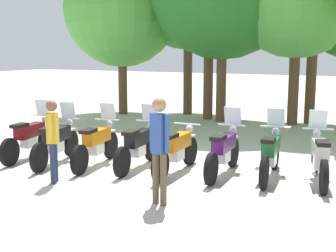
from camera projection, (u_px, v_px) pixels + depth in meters
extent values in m
plane|color=#BCB7A8|center=(158.00, 170.00, 9.86)|extent=(80.00, 80.00, 0.00)
cylinder|color=black|center=(46.00, 139.00, 11.62)|extent=(0.22, 0.65, 0.64)
cylinder|color=black|center=(10.00, 152.00, 10.16)|extent=(0.22, 0.65, 0.64)
cube|color=silver|center=(46.00, 126.00, 11.57)|extent=(0.19, 0.38, 0.04)
cube|color=maroon|center=(30.00, 131.00, 10.88)|extent=(0.44, 0.98, 0.30)
cube|color=silver|center=(29.00, 142.00, 10.88)|extent=(0.29, 0.43, 0.24)
cube|color=black|center=(19.00, 125.00, 10.47)|extent=(0.32, 0.48, 0.08)
cylinder|color=silver|center=(44.00, 128.00, 11.49)|extent=(0.09, 0.23, 0.64)
cylinder|color=silver|center=(41.00, 115.00, 11.35)|extent=(0.62, 0.15, 0.04)
sphere|color=silver|center=(44.00, 119.00, 11.49)|extent=(0.19, 0.19, 0.16)
cylinder|color=silver|center=(16.00, 147.00, 10.65)|extent=(0.20, 0.70, 0.07)
cube|color=silver|center=(42.00, 107.00, 11.37)|extent=(0.38, 0.20, 0.39)
cylinder|color=black|center=(71.00, 143.00, 11.11)|extent=(0.25, 0.65, 0.64)
cylinder|color=black|center=(39.00, 158.00, 9.63)|extent=(0.25, 0.65, 0.64)
cube|color=silver|center=(71.00, 130.00, 11.06)|extent=(0.20, 0.38, 0.04)
cube|color=black|center=(57.00, 135.00, 10.36)|extent=(0.48, 0.98, 0.30)
cube|color=silver|center=(56.00, 147.00, 10.36)|extent=(0.31, 0.44, 0.24)
cube|color=black|center=(48.00, 129.00, 9.95)|extent=(0.34, 0.48, 0.08)
cylinder|color=silver|center=(69.00, 131.00, 10.97)|extent=(0.10, 0.23, 0.64)
cylinder|color=silver|center=(67.00, 118.00, 10.83)|extent=(0.61, 0.18, 0.04)
sphere|color=silver|center=(69.00, 122.00, 10.98)|extent=(0.19, 0.19, 0.16)
cylinder|color=silver|center=(43.00, 152.00, 10.12)|extent=(0.23, 0.70, 0.07)
cube|color=silver|center=(68.00, 110.00, 10.86)|extent=(0.38, 0.21, 0.39)
cylinder|color=black|center=(111.00, 145.00, 10.90)|extent=(0.21, 0.65, 0.64)
cylinder|color=black|center=(80.00, 160.00, 9.45)|extent=(0.21, 0.65, 0.64)
cube|color=silver|center=(110.00, 131.00, 10.85)|extent=(0.18, 0.38, 0.04)
cube|color=orange|center=(97.00, 136.00, 10.16)|extent=(0.42, 0.98, 0.30)
cube|color=silver|center=(96.00, 148.00, 10.16)|extent=(0.28, 0.43, 0.24)
cube|color=black|center=(88.00, 131.00, 9.76)|extent=(0.31, 0.47, 0.08)
cylinder|color=silver|center=(109.00, 133.00, 10.77)|extent=(0.09, 0.23, 0.64)
cylinder|color=silver|center=(107.00, 120.00, 10.63)|extent=(0.62, 0.14, 0.04)
sphere|color=silver|center=(109.00, 124.00, 10.77)|extent=(0.18, 0.18, 0.16)
cylinder|color=silver|center=(84.00, 153.00, 9.94)|extent=(0.19, 0.70, 0.07)
cube|color=silver|center=(108.00, 111.00, 10.65)|extent=(0.38, 0.19, 0.39)
cylinder|color=black|center=(152.00, 147.00, 10.69)|extent=(0.17, 0.65, 0.64)
cylinder|color=black|center=(122.00, 162.00, 9.27)|extent=(0.17, 0.65, 0.64)
cube|color=silver|center=(152.00, 133.00, 10.64)|extent=(0.16, 0.37, 0.04)
cube|color=black|center=(139.00, 138.00, 9.97)|extent=(0.36, 0.97, 0.30)
cube|color=silver|center=(138.00, 150.00, 9.97)|extent=(0.26, 0.42, 0.24)
cube|color=black|center=(131.00, 133.00, 9.57)|extent=(0.29, 0.46, 0.08)
cylinder|color=silver|center=(150.00, 135.00, 10.56)|extent=(0.07, 0.23, 0.64)
cylinder|color=silver|center=(148.00, 121.00, 10.42)|extent=(0.62, 0.10, 0.04)
sphere|color=silver|center=(151.00, 125.00, 10.56)|extent=(0.18, 0.18, 0.16)
cylinder|color=silver|center=(125.00, 155.00, 9.76)|extent=(0.15, 0.70, 0.07)
cube|color=silver|center=(149.00, 112.00, 10.44)|extent=(0.37, 0.17, 0.39)
cylinder|color=black|center=(190.00, 151.00, 10.27)|extent=(0.13, 0.64, 0.64)
cylinder|color=black|center=(160.00, 167.00, 8.88)|extent=(0.13, 0.64, 0.64)
cube|color=silver|center=(190.00, 136.00, 10.21)|extent=(0.13, 0.36, 0.04)
cube|color=orange|center=(177.00, 142.00, 9.56)|extent=(0.30, 0.96, 0.30)
cube|color=silver|center=(176.00, 155.00, 9.56)|extent=(0.24, 0.41, 0.24)
cube|color=black|center=(169.00, 136.00, 9.17)|extent=(0.26, 0.45, 0.08)
cylinder|color=silver|center=(189.00, 138.00, 10.14)|extent=(0.06, 0.23, 0.64)
cylinder|color=silver|center=(187.00, 124.00, 10.00)|extent=(0.62, 0.06, 0.04)
sphere|color=silver|center=(189.00, 128.00, 10.14)|extent=(0.17, 0.17, 0.16)
cylinder|color=silver|center=(163.00, 160.00, 9.37)|extent=(0.10, 0.70, 0.07)
cylinder|color=black|center=(233.00, 153.00, 10.12)|extent=(0.14, 0.64, 0.64)
cylinder|color=black|center=(211.00, 169.00, 8.72)|extent=(0.14, 0.64, 0.64)
cube|color=silver|center=(233.00, 138.00, 10.06)|extent=(0.14, 0.37, 0.04)
cube|color=#59196B|center=(224.00, 143.00, 9.41)|extent=(0.32, 0.96, 0.30)
cube|color=silver|center=(223.00, 156.00, 9.40)|extent=(0.24, 0.41, 0.24)
cube|color=black|center=(218.00, 138.00, 9.01)|extent=(0.27, 0.45, 0.08)
cylinder|color=silver|center=(232.00, 139.00, 9.98)|extent=(0.06, 0.23, 0.64)
cylinder|color=silver|center=(232.00, 125.00, 9.85)|extent=(0.62, 0.07, 0.04)
sphere|color=silver|center=(233.00, 130.00, 9.98)|extent=(0.17, 0.17, 0.16)
cylinder|color=silver|center=(211.00, 162.00, 9.21)|extent=(0.11, 0.70, 0.07)
cube|color=silver|center=(233.00, 116.00, 9.87)|extent=(0.37, 0.15, 0.39)
cylinder|color=black|center=(275.00, 155.00, 9.90)|extent=(0.17, 0.65, 0.64)
cylinder|color=black|center=(264.00, 172.00, 8.47)|extent=(0.17, 0.65, 0.64)
cube|color=silver|center=(276.00, 140.00, 9.84)|extent=(0.16, 0.37, 0.04)
cube|color=#1E6033|center=(271.00, 146.00, 9.17)|extent=(0.37, 0.97, 0.30)
cube|color=silver|center=(270.00, 159.00, 9.17)|extent=(0.26, 0.42, 0.24)
cube|color=black|center=(269.00, 140.00, 8.77)|extent=(0.29, 0.46, 0.08)
cylinder|color=silver|center=(275.00, 141.00, 9.76)|extent=(0.08, 0.23, 0.64)
cylinder|color=silver|center=(275.00, 127.00, 9.63)|extent=(0.62, 0.11, 0.04)
sphere|color=silver|center=(276.00, 131.00, 9.77)|extent=(0.18, 0.18, 0.16)
cylinder|color=silver|center=(260.00, 165.00, 8.96)|extent=(0.15, 0.70, 0.07)
cube|color=silver|center=(276.00, 117.00, 9.65)|extent=(0.37, 0.17, 0.39)
cylinder|color=black|center=(315.00, 157.00, 9.65)|extent=(0.26, 0.64, 0.64)
cylinder|color=black|center=(324.00, 177.00, 8.16)|extent=(0.26, 0.64, 0.64)
cube|color=silver|center=(316.00, 142.00, 9.59)|extent=(0.21, 0.38, 0.04)
cube|color=silver|center=(320.00, 149.00, 8.89)|extent=(0.50, 0.98, 0.30)
cube|color=silver|center=(319.00, 162.00, 8.89)|extent=(0.32, 0.44, 0.24)
cube|color=black|center=(323.00, 143.00, 8.48)|extent=(0.35, 0.49, 0.08)
cylinder|color=silver|center=(317.00, 144.00, 9.51)|extent=(0.11, 0.23, 0.64)
cylinder|color=silver|center=(318.00, 129.00, 9.37)|extent=(0.61, 0.19, 0.04)
sphere|color=silver|center=(317.00, 133.00, 9.51)|extent=(0.20, 0.20, 0.16)
cylinder|color=silver|center=(312.00, 169.00, 8.64)|extent=(0.25, 0.69, 0.07)
cube|color=silver|center=(318.00, 119.00, 9.39)|extent=(0.38, 0.22, 0.39)
cylinder|color=#232D4C|center=(53.00, 164.00, 8.78)|extent=(0.15, 0.15, 0.79)
cylinder|color=#232D4C|center=(55.00, 162.00, 8.95)|extent=(0.15, 0.15, 0.79)
cube|color=gold|center=(52.00, 128.00, 8.75)|extent=(0.28, 0.29, 0.60)
cylinder|color=gold|center=(50.00, 129.00, 8.59)|extent=(0.11, 0.11, 0.57)
cylinder|color=gold|center=(54.00, 126.00, 8.91)|extent=(0.11, 0.11, 0.57)
sphere|color=brown|center=(51.00, 106.00, 8.68)|extent=(0.29, 0.29, 0.21)
cylinder|color=brown|center=(156.00, 178.00, 7.66)|extent=(0.13, 0.13, 0.89)
cylinder|color=brown|center=(163.00, 180.00, 7.55)|extent=(0.13, 0.13, 0.89)
cube|color=#33519E|center=(159.00, 134.00, 7.48)|extent=(0.26, 0.24, 0.66)
cylinder|color=#33519E|center=(152.00, 131.00, 7.57)|extent=(0.09, 0.09, 0.63)
cylinder|color=#33519E|center=(167.00, 134.00, 7.38)|extent=(0.09, 0.09, 0.63)
sphere|color=#A87A5B|center=(159.00, 105.00, 7.40)|extent=(0.28, 0.28, 0.24)
cylinder|color=brown|center=(123.00, 82.00, 18.38)|extent=(0.36, 0.36, 2.59)
sphere|color=#4C9E3D|center=(122.00, 9.00, 17.90)|extent=(4.57, 4.57, 4.57)
cylinder|color=brown|center=(188.00, 74.00, 18.25)|extent=(0.36, 0.36, 3.31)
cylinder|color=brown|center=(208.00, 69.00, 16.92)|extent=(0.36, 0.36, 3.78)
cylinder|color=brown|center=(221.00, 80.00, 16.42)|extent=(0.36, 0.36, 3.03)
cylinder|color=brown|center=(294.00, 82.00, 15.68)|extent=(0.36, 0.36, 2.99)
cylinder|color=brown|center=(312.00, 68.00, 15.87)|extent=(0.36, 0.36, 3.96)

